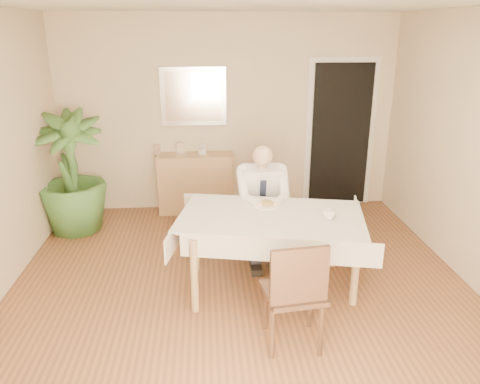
{
  "coord_description": "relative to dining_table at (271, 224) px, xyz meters",
  "views": [
    {
      "loc": [
        -0.31,
        -3.76,
        2.4
      ],
      "look_at": [
        0.0,
        0.35,
        0.95
      ],
      "focal_mm": 35.0,
      "sensor_mm": 36.0,
      "label": 1
    }
  ],
  "objects": [
    {
      "name": "dining_table",
      "position": [
        0.0,
        0.0,
        0.0
      ],
      "size": [
        1.92,
        1.36,
        0.75
      ],
      "rotation": [
        0.0,
        0.0,
        -0.21
      ],
      "color": "#A27A4C",
      "rests_on": "ground"
    },
    {
      "name": "photo_frame_right",
      "position": [
        -0.64,
        2.09,
        0.21
      ],
      "size": [
        0.1,
        0.02,
        0.14
      ],
      "primitive_type": "cube",
      "color": "silver",
      "rests_on": "sideboard"
    },
    {
      "name": "coffee_mug",
      "position": [
        0.51,
        -0.14,
        0.13
      ],
      "size": [
        0.15,
        0.15,
        0.09
      ],
      "primitive_type": "imported",
      "rotation": [
        0.0,
        0.0,
        0.32
      ],
      "color": "white",
      "rests_on": "dining_table"
    },
    {
      "name": "seated_man",
      "position": [
        0.0,
        0.59,
        0.02
      ],
      "size": [
        0.48,
        0.72,
        1.24
      ],
      "color": "white",
      "rests_on": "ground"
    },
    {
      "name": "potted_palm",
      "position": [
        -2.23,
        1.55,
        0.08
      ],
      "size": [
        0.94,
        0.94,
        1.49
      ],
      "primitive_type": "imported",
      "rotation": [
        0.0,
        0.0,
        0.14
      ],
      "color": "#345B23",
      "rests_on": "ground"
    },
    {
      "name": "plate",
      "position": [
        -0.01,
        0.25,
        0.09
      ],
      "size": [
        0.26,
        0.26,
        0.02
      ],
      "primitive_type": "cylinder",
      "color": "white",
      "rests_on": "dining_table"
    },
    {
      "name": "photo_frame_left",
      "position": [
        -1.24,
        2.12,
        0.21
      ],
      "size": [
        0.1,
        0.02,
        0.14
      ],
      "primitive_type": "cube",
      "color": "silver",
      "rests_on": "sideboard"
    },
    {
      "name": "room",
      "position": [
        -0.28,
        -0.24,
        0.63
      ],
      "size": [
        5.0,
        5.02,
        2.6
      ],
      "color": "brown",
      "rests_on": "ground"
    },
    {
      "name": "chair_far",
      "position": [
        0.0,
        0.88,
        -0.16
      ],
      "size": [
        0.47,
        0.47,
        0.91
      ],
      "rotation": [
        0.0,
        0.0,
        0.1
      ],
      "color": "#3C2716",
      "rests_on": "ground"
    },
    {
      "name": "fork",
      "position": [
        -0.05,
        0.19,
        0.11
      ],
      "size": [
        0.01,
        0.13,
        0.01
      ],
      "primitive_type": "cylinder",
      "rotation": [
        1.57,
        0.0,
        0.0
      ],
      "color": "silver",
      "rests_on": "dining_table"
    },
    {
      "name": "window",
      "position": [
        -0.28,
        -2.71,
        0.78
      ],
      "size": [
        1.34,
        0.04,
        1.44
      ],
      "color": "white",
      "rests_on": "room"
    },
    {
      "name": "food",
      "position": [
        -0.01,
        0.25,
        0.11
      ],
      "size": [
        0.14,
        0.14,
        0.06
      ],
      "primitive_type": "ellipsoid",
      "color": "olive",
      "rests_on": "dining_table"
    },
    {
      "name": "photo_frame_center",
      "position": [
        -0.93,
        2.16,
        0.21
      ],
      "size": [
        0.1,
        0.02,
        0.14
      ],
      "primitive_type": "cube",
      "color": "silver",
      "rests_on": "sideboard"
    },
    {
      "name": "knife",
      "position": [
        0.03,
        0.19,
        0.11
      ],
      "size": [
        0.01,
        0.13,
        0.01
      ],
      "primitive_type": "cylinder",
      "rotation": [
        1.57,
        0.0,
        0.0
      ],
      "color": "silver",
      "rests_on": "dining_table"
    },
    {
      "name": "chair_near",
      "position": [
        0.06,
        -0.95,
        -0.14
      ],
      "size": [
        0.49,
        0.49,
        0.93
      ],
      "rotation": [
        0.0,
        0.0,
        0.13
      ],
      "color": "#3C2716",
      "rests_on": "ground"
    },
    {
      "name": "doorway",
      "position": [
        1.27,
        2.23,
        0.33
      ],
      "size": [
        0.96,
        0.07,
        2.1
      ],
      "color": "white",
      "rests_on": "ground"
    },
    {
      "name": "sideboard",
      "position": [
        -0.74,
        2.08,
        -0.27
      ],
      "size": [
        1.01,
        0.35,
        0.81
      ],
      "primitive_type": "cube",
      "rotation": [
        0.0,
        0.0,
        0.01
      ],
      "color": "#A27A4C",
      "rests_on": "ground"
    },
    {
      "name": "mirror",
      "position": [
        -0.74,
        2.23,
        0.88
      ],
      "size": [
        0.86,
        0.04,
        0.76
      ],
      "color": "silver",
      "rests_on": "room"
    }
  ]
}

